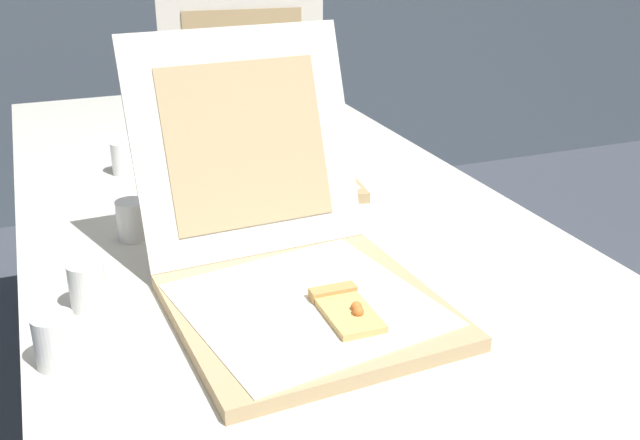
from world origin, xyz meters
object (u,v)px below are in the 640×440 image
cup_white_near_center (87,286)px  cup_white_mid (132,220)px  pizza_box_middle (257,151)px  pizza_box_back (242,103)px  cup_white_near_left (55,341)px  pizza_box_front (294,269)px  table (279,239)px  cup_white_far (124,158)px

cup_white_near_center → cup_white_mid: bearing=66.8°
cup_white_mid → cup_white_near_center: 0.25m
pizza_box_middle → pizza_box_back: size_ratio=0.98×
pizza_box_back → cup_white_near_left: size_ratio=5.81×
pizza_box_front → cup_white_near_center: size_ratio=7.17×
table → cup_white_far: (-0.24, 0.37, 0.08)m
table → pizza_box_middle: size_ratio=5.46×
cup_white_far → pizza_box_middle: bearing=-23.3°
pizza_box_back → pizza_box_middle: bearing=-93.7°
pizza_box_back → cup_white_near_center: pizza_box_back is taller
cup_white_near_left → cup_white_far: 0.76m
table → cup_white_mid: cup_white_mid is taller
cup_white_near_center → pizza_box_back: bearing=61.3°
pizza_box_back → cup_white_near_left: (-0.55, -1.05, -0.02)m
cup_white_near_left → cup_white_near_center: same height
pizza_box_middle → pizza_box_back: (0.09, 0.43, -0.00)m
pizza_box_front → pizza_box_middle: 0.58m
pizza_box_front → pizza_box_back: bearing=75.3°
pizza_box_front → cup_white_near_left: size_ratio=7.17×
cup_white_near_left → cup_white_mid: bearing=67.7°
pizza_box_front → cup_white_far: size_ratio=7.17×
cup_white_near_center → cup_white_far: size_ratio=1.00×
table → cup_white_near_left: 0.57m
pizza_box_back → cup_white_mid: bearing=-112.8°
cup_white_near_left → cup_white_far: bearing=75.8°
table → cup_white_mid: 0.29m
cup_white_mid → cup_white_far: size_ratio=1.00×
table → cup_white_near_center: size_ratio=31.08×
pizza_box_middle → cup_white_near_left: 0.77m
pizza_box_back → cup_white_far: (-0.36, -0.31, -0.02)m
pizza_box_back → cup_white_far: 0.48m
pizza_box_front → pizza_box_middle: bearing=75.2°
pizza_box_back → table: bearing=-92.5°
cup_white_far → table: bearing=-57.0°
pizza_box_middle → cup_white_near_left: pizza_box_middle is taller
cup_white_near_left → pizza_box_back: bearing=62.3°
pizza_box_back → cup_white_near_center: bearing=-111.0°
cup_white_near_center → pizza_box_middle: bearing=49.4°
cup_white_near_left → cup_white_mid: same height
cup_white_near_left → cup_white_near_center: (0.05, 0.14, 0.00)m
pizza_box_front → pizza_box_back: (0.20, 1.00, 0.00)m
pizza_box_front → cup_white_mid: (-0.20, 0.32, -0.02)m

